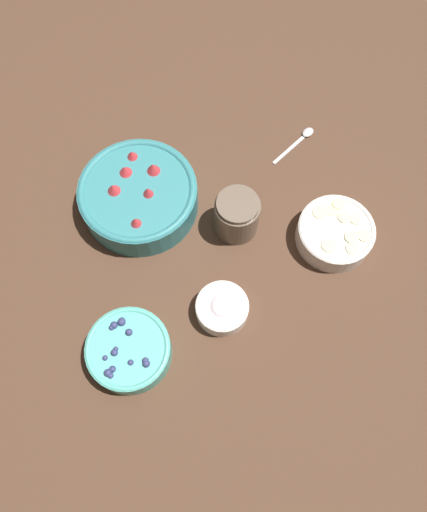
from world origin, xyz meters
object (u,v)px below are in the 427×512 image
bowl_strawberries (139,195)px  jar_chocolate (237,216)px  bowl_bananas (335,233)px  bowl_cream (222,308)px  bowl_blueberries (129,350)px

bowl_strawberries → jar_chocolate: size_ratio=2.49×
bowl_strawberries → bowl_bananas: (0.40, -0.18, -0.01)m
bowl_cream → bowl_strawberries: bearing=113.2°
bowl_blueberries → bowl_strawberries: bearing=77.0°
bowl_blueberries → jar_chocolate: jar_chocolate is taller
bowl_bananas → bowl_cream: (-0.27, -0.11, -0.01)m
bowl_strawberries → bowl_blueberries: size_ratio=1.57×
bowl_strawberries → bowl_blueberries: (-0.08, -0.33, -0.01)m
bowl_strawberries → bowl_cream: bowl_strawberries is taller
bowl_blueberries → bowl_bananas: 0.50m
jar_chocolate → bowl_cream: bearing=-111.8°
bowl_strawberries → bowl_blueberries: bearing=-103.0°
bowl_bananas → bowl_strawberries: bearing=156.0°
bowl_bananas → bowl_cream: size_ratio=1.52×
bowl_bananas → bowl_cream: bowl_bananas is taller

